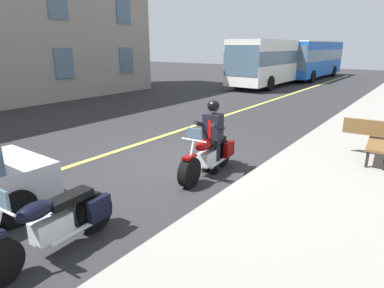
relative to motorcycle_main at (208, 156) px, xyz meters
name	(u,v)px	position (x,y,z in m)	size (l,w,h in m)	color
ground_plane	(178,162)	(-0.19, -1.08, -0.45)	(80.00, 80.00, 0.00)	#28282B
sidewalk_curb	(370,209)	(-0.19, 3.42, -0.38)	(60.00, 5.00, 0.15)	gray
lane_center_stripe	(125,148)	(-0.19, -3.08, -0.45)	(60.00, 0.16, 0.01)	#E5DB4C
motorcycle_main	(208,156)	(0.00, 0.00, 0.00)	(2.22, 0.71, 1.26)	black
rider_main	(213,130)	(-0.19, -0.02, 0.58)	(0.65, 0.59, 1.74)	black
motorcycle_parked	(54,224)	(3.85, -0.13, 0.00)	(2.22, 0.68, 1.26)	black
bus_near	(275,60)	(-18.13, -5.97, 1.42)	(11.05, 2.70, 3.30)	white
bus_far	(313,57)	(-24.90, -5.22, 1.42)	(11.05, 2.70, 3.30)	blue
bench_sidewalk	(380,137)	(-3.12, 3.11, 0.26)	(1.83, 1.80, 0.95)	brown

